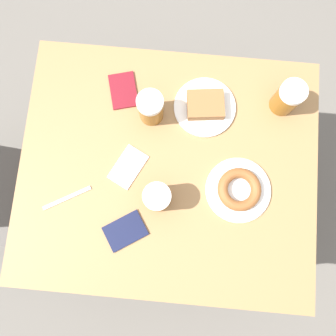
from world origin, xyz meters
TOP-DOWN VIEW (x-y plane):
  - ground_plane at (0.00, 0.00)m, footprint 8.00×8.00m
  - table at (0.00, 0.00)m, footprint 0.83×0.98m
  - plate_with_cake at (0.22, -0.10)m, footprint 0.21×0.21m
  - plate_with_donut at (-0.05, -0.23)m, footprint 0.21×0.21m
  - beer_mug_left at (0.18, 0.07)m, footprint 0.08×0.08m
  - beer_mug_center at (0.26, -0.36)m, footprint 0.08×0.08m
  - beer_mug_right at (-0.10, 0.02)m, footprint 0.08×0.08m
  - napkin_folded at (-0.01, 0.13)m, footprint 0.15×0.13m
  - fork at (-0.12, 0.32)m, footprint 0.09×0.15m
  - passport_near_edge at (-0.21, 0.12)m, footprint 0.14×0.15m
  - passport_far_edge at (0.26, 0.18)m, footprint 0.14×0.12m

SIDE VIEW (x-z plane):
  - ground_plane at x=0.00m, z-range 0.00..0.00m
  - table at x=0.00m, z-range 0.31..1.05m
  - fork at x=-0.12m, z-range 0.74..0.74m
  - napkin_folded at x=-0.01m, z-range 0.74..0.74m
  - passport_near_edge at x=-0.21m, z-range 0.74..0.75m
  - passport_far_edge at x=0.26m, z-range 0.74..0.75m
  - plate_with_cake at x=0.22m, z-range 0.73..0.78m
  - plate_with_donut at x=-0.05m, z-range 0.74..0.78m
  - beer_mug_left at x=0.18m, z-range 0.74..0.86m
  - beer_mug_center at x=0.26m, z-range 0.74..0.86m
  - beer_mug_right at x=-0.10m, z-range 0.74..0.86m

